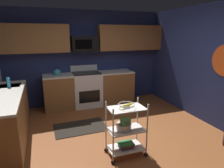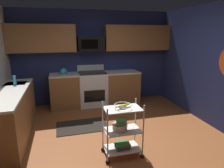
{
  "view_description": "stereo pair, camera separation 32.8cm",
  "coord_description": "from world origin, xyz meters",
  "px_view_note": "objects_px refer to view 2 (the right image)",
  "views": [
    {
      "loc": [
        -1.22,
        -3.1,
        1.97
      ],
      "look_at": [
        -0.01,
        0.27,
        1.05
      ],
      "focal_mm": 31.65,
      "sensor_mm": 36.0,
      "label": 1
    },
    {
      "loc": [
        -0.91,
        -3.2,
        1.97
      ],
      "look_at": [
        -0.01,
        0.27,
        1.05
      ],
      "focal_mm": 31.65,
      "sensor_mm": 36.0,
      "label": 2
    }
  ],
  "objects_px": {
    "kettle": "(63,71)",
    "mixing_bowl_small": "(121,122)",
    "dish_soap_bottle": "(15,80)",
    "mixing_bowl_large": "(120,127)",
    "microwave": "(91,44)",
    "oven_range": "(93,88)",
    "fruit_bowl": "(123,105)",
    "rolling_cart": "(122,130)",
    "book_stack": "(122,145)"
  },
  "relations": [
    {
      "from": "kettle",
      "to": "mixing_bowl_small",
      "type": "bearing_deg",
      "value": -72.38
    },
    {
      "from": "dish_soap_bottle",
      "to": "mixing_bowl_large",
      "type": "bearing_deg",
      "value": -41.84
    },
    {
      "from": "microwave",
      "to": "oven_range",
      "type": "bearing_deg",
      "value": -89.74
    },
    {
      "from": "fruit_bowl",
      "to": "kettle",
      "type": "height_order",
      "value": "kettle"
    },
    {
      "from": "rolling_cart",
      "to": "fruit_bowl",
      "type": "height_order",
      "value": "rolling_cart"
    },
    {
      "from": "dish_soap_bottle",
      "to": "microwave",
      "type": "bearing_deg",
      "value": 29.69
    },
    {
      "from": "fruit_bowl",
      "to": "mixing_bowl_small",
      "type": "bearing_deg",
      "value": -129.1
    },
    {
      "from": "rolling_cart",
      "to": "kettle",
      "type": "relative_size",
      "value": 3.47
    },
    {
      "from": "mixing_bowl_small",
      "to": "book_stack",
      "type": "relative_size",
      "value": 0.69
    },
    {
      "from": "rolling_cart",
      "to": "mixing_bowl_small",
      "type": "relative_size",
      "value": 5.03
    },
    {
      "from": "microwave",
      "to": "kettle",
      "type": "height_order",
      "value": "microwave"
    },
    {
      "from": "mixing_bowl_small",
      "to": "book_stack",
      "type": "distance_m",
      "value": 0.45
    },
    {
      "from": "oven_range",
      "to": "microwave",
      "type": "bearing_deg",
      "value": 90.26
    },
    {
      "from": "kettle",
      "to": "dish_soap_bottle",
      "type": "xyz_separation_m",
      "value": [
        -1.01,
        -0.91,
        0.02
      ]
    },
    {
      "from": "rolling_cart",
      "to": "dish_soap_bottle",
      "type": "xyz_separation_m",
      "value": [
        -1.86,
        1.62,
        0.57
      ]
    },
    {
      "from": "fruit_bowl",
      "to": "kettle",
      "type": "xyz_separation_m",
      "value": [
        -0.85,
        2.53,
        0.12
      ]
    },
    {
      "from": "oven_range",
      "to": "rolling_cart",
      "type": "relative_size",
      "value": 1.2
    },
    {
      "from": "book_stack",
      "to": "kettle",
      "type": "distance_m",
      "value": 2.79
    },
    {
      "from": "oven_range",
      "to": "dish_soap_bottle",
      "type": "relative_size",
      "value": 5.5
    },
    {
      "from": "oven_range",
      "to": "rolling_cart",
      "type": "xyz_separation_m",
      "value": [
        0.08,
        -2.53,
        -0.03
      ]
    },
    {
      "from": "book_stack",
      "to": "rolling_cart",
      "type": "bearing_deg",
      "value": 97.13
    },
    {
      "from": "mixing_bowl_large",
      "to": "book_stack",
      "type": "height_order",
      "value": "mixing_bowl_large"
    },
    {
      "from": "oven_range",
      "to": "mixing_bowl_large",
      "type": "relative_size",
      "value": 4.37
    },
    {
      "from": "mixing_bowl_large",
      "to": "book_stack",
      "type": "bearing_deg",
      "value": -0.0
    },
    {
      "from": "microwave",
      "to": "mixing_bowl_large",
      "type": "xyz_separation_m",
      "value": [
        0.04,
        -2.64,
        -1.18
      ]
    },
    {
      "from": "kettle",
      "to": "dish_soap_bottle",
      "type": "height_order",
      "value": "kettle"
    },
    {
      "from": "microwave",
      "to": "fruit_bowl",
      "type": "xyz_separation_m",
      "value": [
        0.08,
        -2.64,
        -0.82
      ]
    },
    {
      "from": "rolling_cart",
      "to": "mixing_bowl_small",
      "type": "xyz_separation_m",
      "value": [
        -0.03,
        -0.04,
        0.17
      ]
    },
    {
      "from": "mixing_bowl_large",
      "to": "book_stack",
      "type": "distance_m",
      "value": 0.35
    },
    {
      "from": "oven_range",
      "to": "microwave",
      "type": "distance_m",
      "value": 1.23
    },
    {
      "from": "oven_range",
      "to": "fruit_bowl",
      "type": "xyz_separation_m",
      "value": [
        0.08,
        -2.53,
        0.4
      ]
    },
    {
      "from": "kettle",
      "to": "dish_soap_bottle",
      "type": "bearing_deg",
      "value": -138.14
    },
    {
      "from": "mixing_bowl_small",
      "to": "dish_soap_bottle",
      "type": "distance_m",
      "value": 2.5
    },
    {
      "from": "rolling_cart",
      "to": "kettle",
      "type": "bearing_deg",
      "value": 108.52
    },
    {
      "from": "book_stack",
      "to": "dish_soap_bottle",
      "type": "height_order",
      "value": "dish_soap_bottle"
    },
    {
      "from": "mixing_bowl_small",
      "to": "dish_soap_bottle",
      "type": "xyz_separation_m",
      "value": [
        -1.83,
        1.66,
        0.4
      ]
    },
    {
      "from": "oven_range",
      "to": "kettle",
      "type": "relative_size",
      "value": 4.17
    },
    {
      "from": "mixing_bowl_large",
      "to": "mixing_bowl_small",
      "type": "bearing_deg",
      "value": -71.71
    },
    {
      "from": "fruit_bowl",
      "to": "kettle",
      "type": "relative_size",
      "value": 1.03
    },
    {
      "from": "mixing_bowl_small",
      "to": "kettle",
      "type": "bearing_deg",
      "value": 107.62
    },
    {
      "from": "mixing_bowl_small",
      "to": "kettle",
      "type": "xyz_separation_m",
      "value": [
        -0.82,
        2.57,
        0.38
      ]
    },
    {
      "from": "book_stack",
      "to": "microwave",
      "type": "bearing_deg",
      "value": 91.73
    },
    {
      "from": "rolling_cart",
      "to": "book_stack",
      "type": "xyz_separation_m",
      "value": [
        0.0,
        -0.0,
        -0.28
      ]
    },
    {
      "from": "kettle",
      "to": "microwave",
      "type": "bearing_deg",
      "value": 8.05
    },
    {
      "from": "fruit_bowl",
      "to": "mixing_bowl_small",
      "type": "xyz_separation_m",
      "value": [
        -0.03,
        -0.04,
        -0.26
      ]
    },
    {
      "from": "mixing_bowl_small",
      "to": "mixing_bowl_large",
      "type": "bearing_deg",
      "value": 108.29
    },
    {
      "from": "oven_range",
      "to": "mixing_bowl_small",
      "type": "xyz_separation_m",
      "value": [
        0.05,
        -2.57,
        0.14
      ]
    },
    {
      "from": "microwave",
      "to": "mixing_bowl_large",
      "type": "bearing_deg",
      "value": -89.23
    },
    {
      "from": "mixing_bowl_large",
      "to": "mixing_bowl_small",
      "type": "xyz_separation_m",
      "value": [
        0.01,
        -0.04,
        0.1
      ]
    },
    {
      "from": "book_stack",
      "to": "oven_range",
      "type": "bearing_deg",
      "value": 91.79
    }
  ]
}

